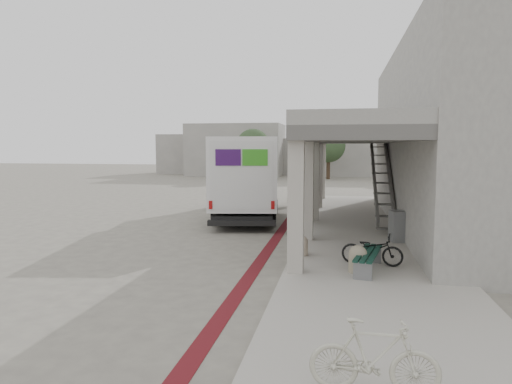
% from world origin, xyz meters
% --- Properties ---
extents(ground, '(120.00, 120.00, 0.00)m').
position_xyz_m(ground, '(0.00, 0.00, 0.00)').
color(ground, '#676158').
rests_on(ground, ground).
extents(bike_lane_stripe, '(0.35, 40.00, 0.01)m').
position_xyz_m(bike_lane_stripe, '(1.00, 2.00, 0.01)').
color(bike_lane_stripe, '#581117').
rests_on(bike_lane_stripe, ground).
extents(sidewalk, '(4.40, 28.00, 0.12)m').
position_xyz_m(sidewalk, '(4.00, 0.00, 0.06)').
color(sidewalk, '#A29E91').
rests_on(sidewalk, ground).
extents(transit_building, '(7.60, 17.00, 7.00)m').
position_xyz_m(transit_building, '(6.83, 4.50, 3.40)').
color(transit_building, gray).
rests_on(transit_building, ground).
extents(distant_backdrop, '(28.00, 10.00, 6.50)m').
position_xyz_m(distant_backdrop, '(-2.84, 35.89, 2.70)').
color(distant_backdrop, gray).
rests_on(distant_backdrop, ground).
extents(tree_left, '(3.20, 3.20, 4.80)m').
position_xyz_m(tree_left, '(-5.00, 28.00, 3.18)').
color(tree_left, '#38281C').
rests_on(tree_left, ground).
extents(tree_mid, '(3.20, 3.20, 4.80)m').
position_xyz_m(tree_mid, '(2.00, 30.00, 3.18)').
color(tree_mid, '#38281C').
rests_on(tree_mid, ground).
extents(tree_right, '(3.20, 3.20, 4.80)m').
position_xyz_m(tree_right, '(10.00, 29.00, 3.18)').
color(tree_right, '#38281C').
rests_on(tree_right, ground).
extents(fedex_truck, '(3.82, 8.59, 3.54)m').
position_xyz_m(fedex_truck, '(-1.03, 5.61, 1.88)').
color(fedex_truck, black).
rests_on(fedex_truck, ground).
extents(bench, '(0.83, 2.06, 0.47)m').
position_xyz_m(bench, '(3.86, -3.09, 0.46)').
color(bench, slate).
rests_on(bench, sidewalk).
extents(bollard_near, '(0.45, 0.45, 0.67)m').
position_xyz_m(bollard_near, '(3.60, -3.26, 0.45)').
color(bollard_near, gray).
rests_on(bollard_near, sidewalk).
extents(bollard_far, '(0.37, 0.37, 0.56)m').
position_xyz_m(bollard_far, '(2.10, -1.75, 0.40)').
color(bollard_far, tan).
rests_on(bollard_far, sidewalk).
extents(utility_cabinet, '(0.56, 0.67, 1.00)m').
position_xyz_m(utility_cabinet, '(5.00, 0.66, 0.62)').
color(utility_cabinet, gray).
rests_on(utility_cabinet, sidewalk).
extents(bicycle_black, '(1.63, 0.80, 0.82)m').
position_xyz_m(bicycle_black, '(3.99, -2.50, 0.53)').
color(bicycle_black, black).
rests_on(bicycle_black, sidewalk).
extents(bicycle_cream, '(1.61, 0.49, 0.96)m').
position_xyz_m(bicycle_cream, '(3.59, -8.87, 0.60)').
color(bicycle_cream, '#B9B8A3').
rests_on(bicycle_cream, sidewalk).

